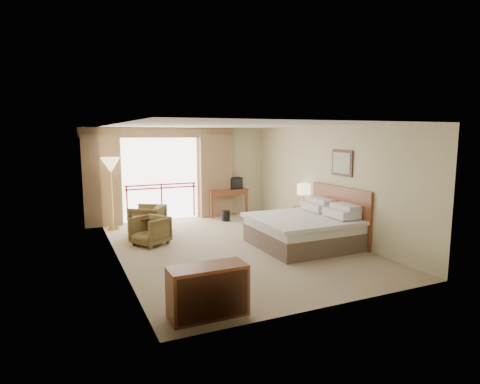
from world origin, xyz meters
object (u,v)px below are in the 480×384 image
table_lamp (304,190)px  side_table (144,224)px  desk (226,195)px  floor_lamp (111,168)px  armchair_near (151,245)px  armchair_far (148,233)px  wastebasket (226,216)px  nightstand (304,218)px  dresser (208,291)px  bed (305,229)px  tv (235,183)px

table_lamp → side_table: 4.20m
desk → floor_lamp: floor_lamp is taller
armchair_near → side_table: bearing=153.9°
floor_lamp → armchair_far: bearing=-46.1°
desk → armchair_near: size_ratio=1.74×
wastebasket → armchair_near: 3.03m
nightstand → armchair_far: bearing=163.3°
nightstand → wastebasket: size_ratio=1.97×
wastebasket → dresser: size_ratio=0.27×
dresser → wastebasket: bearing=62.7°
side_table → table_lamp: bearing=-8.1°
wastebasket → armchair_far: 2.44m
nightstand → table_lamp: bearing=91.2°
bed → armchair_near: bed is taller
bed → tv: (-0.00, 3.92, 0.62)m
desk → armchair_far: 3.10m
bed → tv: size_ratio=5.47×
armchair_far → armchair_near: (-0.17, -1.11, 0.00)m
bed → nightstand: size_ratio=3.62×
desk → tv: tv is taller
bed → side_table: (-3.22, 1.99, 0.01)m
nightstand → floor_lamp: (-4.64, 2.04, 1.35)m
side_table → tv: bearing=30.9°
wastebasket → dresser: dresser is taller
wastebasket → floor_lamp: bearing=175.5°
wastebasket → side_table: (-2.59, -1.15, 0.23)m
tv → bed: bearing=-103.9°
armchair_far → side_table: bearing=13.3°
desk → nightstand: bearing=-65.6°
nightstand → tv: bearing=110.1°
table_lamp → floor_lamp: bearing=156.8°
side_table → floor_lamp: bearing=111.1°
table_lamp → floor_lamp: 5.08m
tv → side_table: tv is taller
armchair_far → desk: bearing=148.9°
tv → floor_lamp: size_ratio=0.20×
armchair_near → dresser: 3.98m
armchair_far → dresser: 5.09m
armchair_far → armchair_near: 1.12m
desk → armchair_near: 3.85m
armchair_far → side_table: side_table is taller
desk → armchair_near: (-2.88, -2.47, -0.64)m
table_lamp → floor_lamp: (-4.64, 1.99, 0.59)m
bed → wastebasket: bed is taller
nightstand → side_table: 4.15m
tv → wastebasket: 1.31m
desk → side_table: bearing=-145.6°
dresser → armchair_near: bearing=87.0°
desk → tv: 0.47m
armchair_near → side_table: (-0.04, 0.49, 0.38)m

